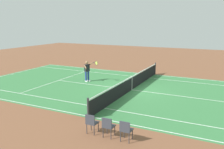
{
  "coord_description": "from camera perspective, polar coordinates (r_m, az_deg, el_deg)",
  "views": [
    {
      "loc": [
        -5.9,
        15.19,
        4.63
      ],
      "look_at": [
        1.66,
        -0.23,
        0.9
      ],
      "focal_mm": 38.48,
      "sensor_mm": 36.0,
      "label": 1
    }
  ],
  "objects": [
    {
      "name": "ground_plane",
      "position": [
        16.94,
        4.7,
        -3.65
      ],
      "size": [
        60.0,
        60.0,
        0.0
      ],
      "primitive_type": "plane",
      "color": "brown"
    },
    {
      "name": "court_slab",
      "position": [
        16.94,
        4.7,
        -3.64
      ],
      "size": [
        24.2,
        11.4,
        0.0
      ],
      "primitive_type": "cube",
      "color": "#387A42",
      "rests_on": "ground_plane"
    },
    {
      "name": "court_line_markings",
      "position": [
        16.94,
        4.7,
        -3.63
      ],
      "size": [
        23.85,
        11.05,
        0.01
      ],
      "color": "white",
      "rests_on": "ground_plane"
    },
    {
      "name": "tennis_net",
      "position": [
        16.81,
        4.73,
        -2.04
      ],
      "size": [
        0.1,
        11.7,
        1.08
      ],
      "color": "#2D2D33",
      "rests_on": "ground_plane"
    },
    {
      "name": "tennis_player_near",
      "position": [
        19.19,
        -5.88,
        1.07
      ],
      "size": [
        1.18,
        0.74,
        1.7
      ],
      "color": "navy",
      "rests_on": "ground_plane"
    },
    {
      "name": "tennis_ball",
      "position": [
        19.04,
        3.29,
        -1.74
      ],
      "size": [
        0.07,
        0.07,
        0.07
      ],
      "primitive_type": "sphere",
      "color": "#CCE01E",
      "rests_on": "ground_plane"
    },
    {
      "name": "spectator_chair_0",
      "position": [
        9.69,
        3.3,
        -12.87
      ],
      "size": [
        0.44,
        0.44,
        0.88
      ],
      "color": "#38383D",
      "rests_on": "ground_plane"
    },
    {
      "name": "spectator_chair_1",
      "position": [
        9.99,
        -0.94,
        -12.05
      ],
      "size": [
        0.44,
        0.44,
        0.88
      ],
      "color": "#38383D",
      "rests_on": "ground_plane"
    },
    {
      "name": "spectator_chair_2",
      "position": [
        10.34,
        -4.9,
        -11.22
      ],
      "size": [
        0.44,
        0.44,
        0.88
      ],
      "color": "#38383D",
      "rests_on": "ground_plane"
    }
  ]
}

